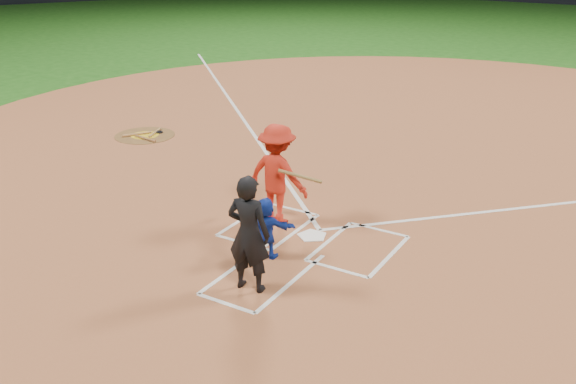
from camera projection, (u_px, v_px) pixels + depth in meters
The scene contains 13 objects.
ground at pixel (312, 237), 12.25m from camera, with size 120.00×120.00×0.00m, color #1B5114.
home_plate_dirt at pixel (421, 151), 17.02m from camera, with size 28.00×28.00×0.01m, color #975431.
home_plate at pixel (312, 236), 12.25m from camera, with size 0.60×0.60×0.02m, color white.
on_deck_circle at pixel (145, 135), 18.29m from camera, with size 1.70×1.70×0.01m, color brown.
on_deck_logo at pixel (145, 135), 18.29m from camera, with size 0.80×0.80×0.00m, color gold.
on_deck_bat_a at pixel (155, 133), 18.41m from camera, with size 0.06×0.06×0.84m, color olive.
on_deck_bat_b at pixel (137, 134), 18.29m from camera, with size 0.06×0.06×0.84m, color #A56D3C.
on_deck_bat_c at pixel (145, 138), 17.90m from camera, with size 0.06×0.06×0.84m, color brown.
bat_weight_donut at pixel (160, 132), 18.50m from camera, with size 0.19×0.19×0.05m, color black.
catcher at pixel (265, 228), 11.27m from camera, with size 1.05×0.33×1.13m, color #1533AB.
umpire at pixel (249, 234), 10.10m from camera, with size 0.71×0.47×1.96m, color black.
chalk_markings at pixel (412, 158), 16.45m from camera, with size 28.35×17.32×0.01m.
batter_at_plate at pixel (277, 174), 12.49m from camera, with size 1.65×0.79×2.02m.
Camera 1 is at (5.26, -9.70, 5.41)m, focal length 40.00 mm.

